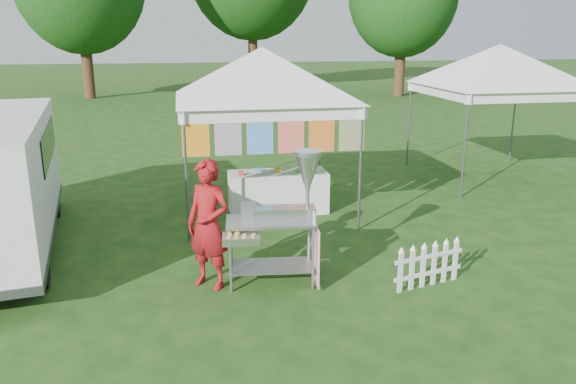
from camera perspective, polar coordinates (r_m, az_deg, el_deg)
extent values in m
plane|color=#163E11|center=(7.46, 1.51, -9.80)|extent=(120.00, 120.00, 0.00)
cylinder|color=#59595E|center=(8.92, -10.28, 1.44)|extent=(0.04, 0.04, 2.10)
cylinder|color=#59595E|center=(9.37, 7.35, 2.26)|extent=(0.04, 0.04, 2.10)
cylinder|color=#59595E|center=(11.69, -10.51, 4.83)|extent=(0.04, 0.04, 2.10)
cylinder|color=#59595E|center=(12.04, 3.18, 5.38)|extent=(0.04, 0.04, 2.10)
cube|color=white|center=(8.85, -1.29, 7.86)|extent=(3.00, 0.03, 0.22)
cube|color=white|center=(11.64, -3.65, 9.75)|extent=(3.00, 0.03, 0.22)
pyramid|color=white|center=(10.17, -2.70, 14.53)|extent=(4.24, 4.24, 0.90)
cylinder|color=#59595E|center=(8.84, -1.29, 8.37)|extent=(3.00, 0.03, 0.03)
cube|color=#E05A18|center=(8.78, -9.39, 5.80)|extent=(0.42, 0.01, 0.70)
cube|color=#33C2AD|center=(8.80, -6.12, 5.95)|extent=(0.42, 0.01, 0.70)
cube|color=blue|center=(8.86, -2.88, 6.08)|extent=(0.42, 0.01, 0.70)
cube|color=#D11A6E|center=(8.94, 0.31, 6.19)|extent=(0.42, 0.01, 0.70)
cube|color=red|center=(9.05, 3.44, 6.28)|extent=(0.42, 0.01, 0.70)
cube|color=#F8B50D|center=(9.18, 6.49, 6.35)|extent=(0.42, 0.01, 0.70)
cylinder|color=#59595E|center=(11.76, 17.52, 4.42)|extent=(0.04, 0.04, 2.10)
cylinder|color=#59595E|center=(14.28, 12.19, 6.70)|extent=(0.04, 0.04, 2.10)
cylinder|color=#59595E|center=(15.60, 21.92, 6.67)|extent=(0.04, 0.04, 2.10)
cube|color=white|center=(12.36, 23.77, 8.81)|extent=(3.00, 0.03, 0.22)
cube|color=white|center=(14.78, 17.57, 10.34)|extent=(3.00, 0.03, 0.22)
pyramid|color=white|center=(13.50, 20.82, 13.87)|extent=(4.24, 4.24, 0.90)
cylinder|color=#59595E|center=(12.35, 23.81, 9.18)|extent=(3.00, 0.03, 0.03)
cylinder|color=#3C2116|center=(30.93, -19.76, 12.61)|extent=(0.56, 0.56, 3.96)
cylinder|color=#3C2116|center=(34.86, -3.60, 14.46)|extent=(0.56, 0.56, 4.84)
cylinder|color=#3C2116|center=(30.81, 11.29, 12.80)|extent=(0.56, 0.56, 3.52)
cylinder|color=gray|center=(7.23, -5.85, -6.96)|extent=(0.04, 0.04, 0.87)
cylinder|color=gray|center=(7.28, 2.56, -6.73)|extent=(0.04, 0.04, 0.87)
cylinder|color=gray|center=(7.68, -5.79, -5.58)|extent=(0.04, 0.04, 0.87)
cylinder|color=gray|center=(7.72, 2.12, -5.37)|extent=(0.04, 0.04, 0.87)
cube|color=gray|center=(7.54, -1.72, -7.51)|extent=(1.15, 0.67, 0.01)
cube|color=#B7B7BC|center=(7.31, -1.76, -2.99)|extent=(1.22, 0.70, 0.04)
cube|color=#B7B7BC|center=(7.34, -0.43, -2.16)|extent=(0.84, 0.33, 0.14)
cube|color=gray|center=(7.31, -4.06, -1.99)|extent=(0.22, 0.23, 0.21)
cylinder|color=gray|center=(7.27, 2.00, 0.48)|extent=(0.05, 0.05, 0.87)
cone|color=#B7B7BC|center=(7.21, 2.02, 2.33)|extent=(0.38, 0.38, 0.39)
cylinder|color=#B7B7BC|center=(7.16, 2.04, 3.99)|extent=(0.40, 0.40, 0.06)
cube|color=#B7B7BC|center=(6.99, -4.77, -4.78)|extent=(0.49, 0.34, 0.10)
cube|color=pink|center=(7.51, 2.79, -6.01)|extent=(0.10, 0.72, 0.78)
cube|color=white|center=(7.06, 2.66, -2.69)|extent=(0.03, 0.14, 0.17)
imported|color=maroon|center=(7.30, -8.09, -3.30)|extent=(0.74, 0.71, 1.71)
cube|color=white|center=(11.54, -27.20, 1.84)|extent=(1.94, 0.95, 0.88)
cube|color=black|center=(9.80, -23.14, 4.53)|extent=(0.40, 2.67, 0.54)
cylinder|color=black|center=(8.06, -24.04, -6.66)|extent=(0.31, 0.69, 0.67)
cylinder|color=black|center=(11.03, -22.85, -0.66)|extent=(0.31, 0.69, 0.67)
cube|color=white|center=(7.39, 11.35, -8.00)|extent=(0.07, 0.04, 0.56)
cube|color=white|center=(7.49, 12.47, -7.73)|extent=(0.07, 0.04, 0.56)
cube|color=white|center=(7.60, 13.56, -7.46)|extent=(0.07, 0.04, 0.56)
cube|color=white|center=(7.71, 14.61, -7.20)|extent=(0.07, 0.04, 0.56)
cube|color=white|center=(7.82, 15.64, -6.94)|extent=(0.07, 0.04, 0.56)
cube|color=white|center=(7.93, 16.63, -6.69)|extent=(0.07, 0.04, 0.56)
cube|color=white|center=(7.69, 14.04, -8.01)|extent=(1.05, 0.30, 0.05)
cube|color=white|center=(7.60, 14.16, -6.35)|extent=(1.05, 0.30, 0.05)
cube|color=white|center=(10.44, -1.02, 0.01)|extent=(1.80, 0.70, 0.76)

